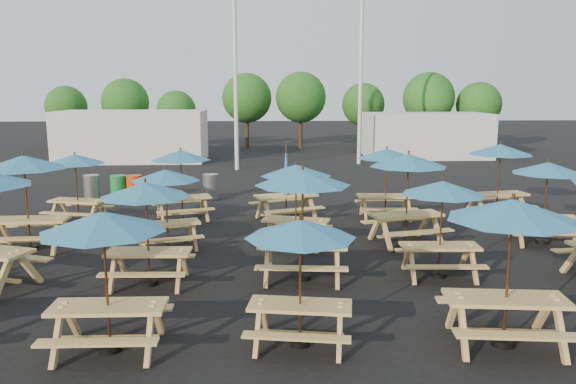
{
  "coord_description": "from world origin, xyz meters",
  "views": [
    {
      "loc": [
        -0.7,
        -14.01,
        3.91
      ],
      "look_at": [
        0.0,
        1.5,
        1.1
      ],
      "focal_mm": 35.0,
      "sensor_mm": 36.0,
      "label": 1
    }
  ],
  "objects_px": {
    "picnic_unit_4": "(103,231)",
    "waste_bin_3": "(211,187)",
    "picnic_unit_2": "(24,168)",
    "picnic_unit_3": "(75,163)",
    "picnic_unit_15": "(387,158)",
    "waste_bin_2": "(135,188)",
    "picnic_unit_7": "(181,160)",
    "picnic_unit_18": "(548,173)",
    "picnic_unit_19": "(500,154)",
    "picnic_unit_10": "(296,176)",
    "picnic_unit_5": "(146,196)",
    "picnic_unit_11": "(286,189)",
    "picnic_unit_8": "(300,237)",
    "picnic_unit_13": "(443,194)",
    "waste_bin_0": "(92,188)",
    "picnic_unit_14": "(408,166)",
    "waste_bin_1": "(119,188)",
    "picnic_unit_6": "(166,180)",
    "picnic_unit_9": "(303,185)",
    "picnic_unit_12": "(512,219)"
  },
  "relations": [
    {
      "from": "picnic_unit_3",
      "to": "picnic_unit_10",
      "type": "height_order",
      "value": "picnic_unit_10"
    },
    {
      "from": "picnic_unit_8",
      "to": "waste_bin_3",
      "type": "height_order",
      "value": "picnic_unit_8"
    },
    {
      "from": "picnic_unit_6",
      "to": "picnic_unit_13",
      "type": "bearing_deg",
      "value": -38.59
    },
    {
      "from": "picnic_unit_2",
      "to": "picnic_unit_18",
      "type": "relative_size",
      "value": 1.11
    },
    {
      "from": "picnic_unit_11",
      "to": "picnic_unit_14",
      "type": "relative_size",
      "value": 0.99
    },
    {
      "from": "picnic_unit_15",
      "to": "waste_bin_2",
      "type": "relative_size",
      "value": 2.41
    },
    {
      "from": "picnic_unit_3",
      "to": "picnic_unit_19",
      "type": "bearing_deg",
      "value": 14.34
    },
    {
      "from": "picnic_unit_14",
      "to": "waste_bin_2",
      "type": "distance_m",
      "value": 10.49
    },
    {
      "from": "picnic_unit_2",
      "to": "waste_bin_2",
      "type": "bearing_deg",
      "value": 77.25
    },
    {
      "from": "picnic_unit_5",
      "to": "waste_bin_3",
      "type": "xyz_separation_m",
      "value": [
        0.42,
        9.24,
        -1.39
      ]
    },
    {
      "from": "picnic_unit_4",
      "to": "picnic_unit_5",
      "type": "height_order",
      "value": "picnic_unit_4"
    },
    {
      "from": "picnic_unit_15",
      "to": "waste_bin_1",
      "type": "relative_size",
      "value": 2.41
    },
    {
      "from": "picnic_unit_13",
      "to": "picnic_unit_14",
      "type": "xyz_separation_m",
      "value": [
        -0.04,
        2.67,
        0.23
      ]
    },
    {
      "from": "waste_bin_2",
      "to": "picnic_unit_13",
      "type": "bearing_deg",
      "value": -46.63
    },
    {
      "from": "picnic_unit_11",
      "to": "picnic_unit_19",
      "type": "bearing_deg",
      "value": -19.2
    },
    {
      "from": "picnic_unit_3",
      "to": "picnic_unit_4",
      "type": "relative_size",
      "value": 0.97
    },
    {
      "from": "picnic_unit_19",
      "to": "picnic_unit_3",
      "type": "bearing_deg",
      "value": 171.12
    },
    {
      "from": "picnic_unit_2",
      "to": "picnic_unit_14",
      "type": "bearing_deg",
      "value": -1.21
    },
    {
      "from": "waste_bin_1",
      "to": "waste_bin_0",
      "type": "bearing_deg",
      "value": 173.87
    },
    {
      "from": "picnic_unit_3",
      "to": "waste_bin_3",
      "type": "bearing_deg",
      "value": 58.78
    },
    {
      "from": "picnic_unit_7",
      "to": "picnic_unit_11",
      "type": "height_order",
      "value": "picnic_unit_11"
    },
    {
      "from": "waste_bin_0",
      "to": "waste_bin_2",
      "type": "relative_size",
      "value": 1.0
    },
    {
      "from": "picnic_unit_9",
      "to": "picnic_unit_18",
      "type": "distance_m",
      "value": 6.92
    },
    {
      "from": "picnic_unit_3",
      "to": "picnic_unit_15",
      "type": "distance_m",
      "value": 9.32
    },
    {
      "from": "picnic_unit_7",
      "to": "picnic_unit_15",
      "type": "relative_size",
      "value": 1.04
    },
    {
      "from": "picnic_unit_12",
      "to": "waste_bin_1",
      "type": "relative_size",
      "value": 2.58
    },
    {
      "from": "picnic_unit_5",
      "to": "picnic_unit_9",
      "type": "xyz_separation_m",
      "value": [
        3.14,
        0.19,
        0.18
      ]
    },
    {
      "from": "picnic_unit_6",
      "to": "picnic_unit_7",
      "type": "relative_size",
      "value": 0.93
    },
    {
      "from": "waste_bin_1",
      "to": "picnic_unit_12",
      "type": "bearing_deg",
      "value": -53.66
    },
    {
      "from": "waste_bin_2",
      "to": "waste_bin_1",
      "type": "bearing_deg",
      "value": 177.17
    },
    {
      "from": "waste_bin_2",
      "to": "waste_bin_3",
      "type": "height_order",
      "value": "same"
    },
    {
      "from": "picnic_unit_8",
      "to": "picnic_unit_13",
      "type": "relative_size",
      "value": 0.97
    },
    {
      "from": "picnic_unit_14",
      "to": "waste_bin_3",
      "type": "height_order",
      "value": "picnic_unit_14"
    },
    {
      "from": "picnic_unit_19",
      "to": "waste_bin_2",
      "type": "xyz_separation_m",
      "value": [
        -11.91,
        3.35,
        -1.54
      ]
    },
    {
      "from": "picnic_unit_18",
      "to": "picnic_unit_19",
      "type": "height_order",
      "value": "picnic_unit_19"
    },
    {
      "from": "picnic_unit_7",
      "to": "picnic_unit_10",
      "type": "xyz_separation_m",
      "value": [
        3.29,
        -3.1,
        -0.04
      ]
    },
    {
      "from": "picnic_unit_4",
      "to": "picnic_unit_14",
      "type": "distance_m",
      "value": 8.42
    },
    {
      "from": "picnic_unit_9",
      "to": "picnic_unit_14",
      "type": "distance_m",
      "value": 3.96
    },
    {
      "from": "picnic_unit_13",
      "to": "picnic_unit_11",
      "type": "bearing_deg",
      "value": 121.45
    },
    {
      "from": "picnic_unit_3",
      "to": "picnic_unit_13",
      "type": "distance_m",
      "value": 10.72
    },
    {
      "from": "waste_bin_1",
      "to": "waste_bin_2",
      "type": "distance_m",
      "value": 0.58
    },
    {
      "from": "picnic_unit_18",
      "to": "picnic_unit_13",
      "type": "bearing_deg",
      "value": -135.56
    },
    {
      "from": "picnic_unit_2",
      "to": "picnic_unit_10",
      "type": "distance_m",
      "value": 6.63
    },
    {
      "from": "picnic_unit_4",
      "to": "waste_bin_3",
      "type": "height_order",
      "value": "picnic_unit_4"
    },
    {
      "from": "picnic_unit_6",
      "to": "waste_bin_2",
      "type": "bearing_deg",
      "value": 92.25
    },
    {
      "from": "picnic_unit_2",
      "to": "picnic_unit_19",
      "type": "xyz_separation_m",
      "value": [
        13.08,
        3.03,
        -0.06
      ]
    },
    {
      "from": "picnic_unit_3",
      "to": "picnic_unit_10",
      "type": "xyz_separation_m",
      "value": [
        6.36,
        -2.89,
        0.03
      ]
    },
    {
      "from": "picnic_unit_6",
      "to": "picnic_unit_15",
      "type": "relative_size",
      "value": 0.97
    },
    {
      "from": "picnic_unit_2",
      "to": "picnic_unit_3",
      "type": "distance_m",
      "value": 2.93
    },
    {
      "from": "picnic_unit_8",
      "to": "picnic_unit_19",
      "type": "distance_m",
      "value": 10.94
    }
  ]
}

